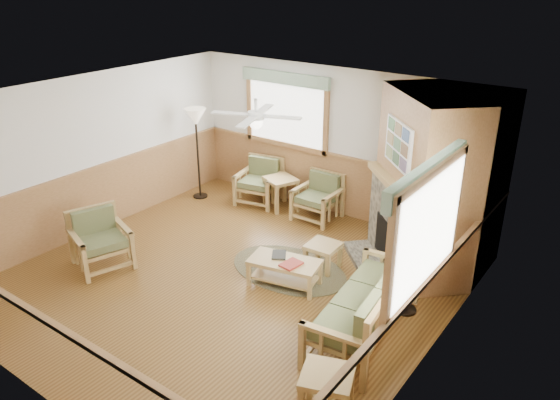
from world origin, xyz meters
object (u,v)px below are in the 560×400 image
Objects in this scene: armchair_back_right at (317,198)px; end_table_chairs at (281,193)px; floor_lamp_left at (198,154)px; armchair_left at (101,240)px; footstool at (323,256)px; sofa at (365,302)px; end_table_sofa at (326,396)px; floor_lamp_right at (412,251)px; armchair_back_left at (259,182)px; coffee_table at (284,273)px.

armchair_back_right is 0.83m from end_table_chairs.
armchair_back_right is at bearing 12.14° from floor_lamp_left.
armchair_left is 0.48× the size of floor_lamp_left.
end_table_chairs is 1.29× the size of footstool.
floor_lamp_left is (-2.44, -0.52, 0.49)m from armchair_back_right.
sofa reaches higher than end_table_chairs.
floor_lamp_left is at bearing -162.00° from end_table_chairs.
floor_lamp_right reaches higher than end_table_sofa.
armchair_back_right is at bearing -8.21° from armchair_left.
end_table_sofa is at bearing -78.83° from armchair_left.
sofa is 2.29× the size of armchair_left.
floor_lamp_left is at bearing 32.62° from armchair_left.
coffee_table is (2.16, -2.15, -0.22)m from armchair_back_left.
coffee_table is 2.75m from end_table_chairs.
end_table_chairs is at bearing 179.60° from armchair_back_right.
armchair_back_left is 3.38m from armchair_left.
end_table_chairs is 1.05× the size of end_table_sofa.
end_table_sofa is (0.36, -1.48, -0.17)m from sofa.
armchair_back_left is 1.41× the size of end_table_chairs.
floor_lamp_left is 0.99× the size of floor_lamp_right.
armchair_left is 1.87× the size of footstool.
floor_lamp_left is (-1.61, -0.52, 0.60)m from end_table_chairs.
sofa is 1.11× the size of floor_lamp_left.
end_table_chairs is at bearing 142.11° from footstool.
armchair_left is 1.45× the size of end_table_chairs.
sofa is 1.53m from coffee_table.
armchair_back_left is at bearing 149.06° from footstool.
armchair_left is (-1.74, -3.39, 0.03)m from armchair_back_right.
floor_lamp_left reaches higher than armchair_left.
armchair_back_right reaches higher than coffee_table.
floor_lamp_left reaches higher than footstool.
end_table_chairs is 3.84m from floor_lamp_right.
footstool is at bearing -43.26° from armchair_back_left.
floor_lamp_left reaches higher than armchair_back_right.
armchair_back_right is 1.37× the size of end_table_chairs.
sofa is 1.53m from end_table_sofa.
floor_lamp_left reaches higher than end_table_chairs.
footstool is 0.26× the size of floor_lamp_right.
sofa is at bearing -47.88° from armchair_back_right.
armchair_left reaches higher than footstool.
floor_lamp_left is at bearing 166.22° from floor_lamp_right.
end_table_sofa is at bearing -86.90° from floor_lamp_right.
coffee_table is at bearing -57.24° from armchair_back_left.
floor_lamp_right is (2.54, -1.75, 0.50)m from armchair_back_right.
sofa is 1.69m from footstool.
armchair_back_left is at bearing 135.14° from end_table_sofa.
armchair_back_right is at bearing -144.13° from sofa.
coffee_table is 0.56× the size of floor_lamp_left.
armchair_back_right reaches higher than end_table_sofa.
armchair_left is (-4.05, -0.88, -0.02)m from sofa.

